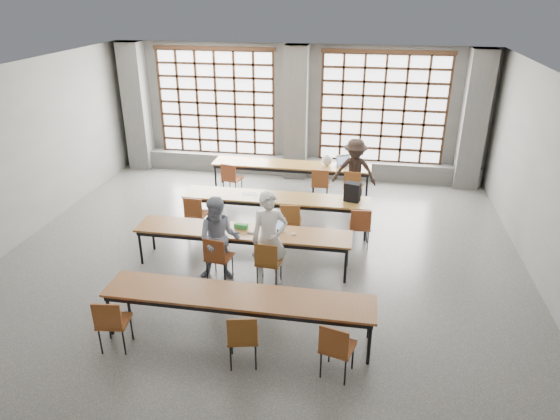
% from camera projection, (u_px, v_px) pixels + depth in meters
% --- Properties ---
extents(floor, '(11.00, 11.00, 0.00)m').
position_uv_depth(floor, '(255.00, 272.00, 9.23)').
color(floor, '#474744').
rests_on(floor, ground).
extents(ceiling, '(11.00, 11.00, 0.00)m').
position_uv_depth(ceiling, '(250.00, 80.00, 7.80)').
color(ceiling, silver).
rests_on(ceiling, floor).
extents(wall_back, '(10.00, 0.00, 10.00)m').
position_uv_depth(wall_back, '(298.00, 111.00, 13.45)').
color(wall_back, '#5D5D5A').
rests_on(wall_back, floor).
extents(column_left, '(0.60, 0.55, 3.50)m').
position_uv_depth(column_left, '(137.00, 107.00, 13.91)').
color(column_left, '#545451').
rests_on(column_left, floor).
extents(column_mid, '(0.60, 0.55, 3.50)m').
position_uv_depth(column_mid, '(296.00, 114.00, 13.20)').
color(column_mid, '#545451').
rests_on(column_mid, floor).
extents(column_right, '(0.60, 0.55, 3.50)m').
position_uv_depth(column_right, '(474.00, 121.00, 12.49)').
color(column_right, '#545451').
rests_on(column_right, floor).
extents(window_left, '(3.32, 0.12, 3.00)m').
position_uv_depth(window_left, '(216.00, 103.00, 13.67)').
color(window_left, white).
rests_on(window_left, wall_back).
extents(window_right, '(3.32, 0.12, 3.00)m').
position_uv_depth(window_right, '(383.00, 110.00, 12.97)').
color(window_right, white).
rests_on(window_right, wall_back).
extents(sill_ledge, '(9.80, 0.35, 0.50)m').
position_uv_depth(sill_ledge, '(296.00, 166.00, 13.89)').
color(sill_ledge, '#545451').
rests_on(sill_ledge, floor).
extents(desk_row_a, '(4.00, 0.70, 0.73)m').
position_uv_depth(desk_row_a, '(291.00, 166.00, 12.62)').
color(desk_row_a, brown).
rests_on(desk_row_a, floor).
extents(desk_row_b, '(4.00, 0.70, 0.73)m').
position_uv_depth(desk_row_b, '(276.00, 199.00, 10.67)').
color(desk_row_b, brown).
rests_on(desk_row_b, floor).
extents(desk_row_c, '(4.00, 0.70, 0.73)m').
position_uv_depth(desk_row_c, '(243.00, 234.00, 9.20)').
color(desk_row_c, brown).
rests_on(desk_row_c, floor).
extents(desk_row_d, '(4.00, 0.70, 0.73)m').
position_uv_depth(desk_row_d, '(238.00, 299.00, 7.29)').
color(desk_row_d, brown).
rests_on(desk_row_d, floor).
extents(chair_back_left, '(0.50, 0.50, 0.88)m').
position_uv_depth(chair_back_left, '(231.00, 176.00, 12.33)').
color(chair_back_left, maroon).
rests_on(chair_back_left, floor).
extents(chair_back_mid, '(0.43, 0.44, 0.88)m').
position_uv_depth(chair_back_mid, '(320.00, 182.00, 11.98)').
color(chair_back_mid, brown).
rests_on(chair_back_mid, floor).
extents(chair_back_right, '(0.49, 0.50, 0.88)m').
position_uv_depth(chair_back_right, '(353.00, 184.00, 11.86)').
color(chair_back_right, brown).
rests_on(chair_back_right, floor).
extents(chair_mid_left, '(0.44, 0.45, 0.88)m').
position_uv_depth(chair_mid_left, '(195.00, 212.00, 10.41)').
color(chair_mid_left, brown).
rests_on(chair_mid_left, floor).
extents(chair_mid_centre, '(0.45, 0.45, 0.88)m').
position_uv_depth(chair_mid_centre, '(290.00, 219.00, 10.09)').
color(chair_mid_centre, brown).
rests_on(chair_mid_centre, floor).
extents(chair_mid_right, '(0.45, 0.45, 0.88)m').
position_uv_depth(chair_mid_right, '(360.00, 224.00, 9.87)').
color(chair_mid_right, brown).
rests_on(chair_mid_right, floor).
extents(chair_front_left, '(0.48, 0.48, 0.88)m').
position_uv_depth(chair_front_left, '(217.00, 255.00, 8.74)').
color(chair_front_left, brown).
rests_on(chair_front_left, floor).
extents(chair_front_right, '(0.45, 0.45, 0.88)m').
position_uv_depth(chair_front_right, '(268.00, 259.00, 8.60)').
color(chair_front_right, brown).
rests_on(chair_front_right, floor).
extents(chair_near_left, '(0.47, 0.47, 0.88)m').
position_uv_depth(chair_near_left, '(111.00, 320.00, 7.04)').
color(chair_near_left, brown).
rests_on(chair_near_left, floor).
extents(chair_near_mid, '(0.50, 0.51, 0.88)m').
position_uv_depth(chair_near_mid, '(243.00, 334.00, 6.74)').
color(chair_near_mid, brown).
rests_on(chair_near_mid, floor).
extents(chair_near_right, '(0.51, 0.51, 0.88)m').
position_uv_depth(chair_near_right, '(336.00, 345.00, 6.54)').
color(chair_near_right, brown).
rests_on(chair_near_right, floor).
extents(student_male, '(0.73, 0.59, 1.73)m').
position_uv_depth(student_male, '(269.00, 239.00, 8.58)').
color(student_male, white).
rests_on(student_male, floor).
extents(student_female, '(0.84, 0.70, 1.56)m').
position_uv_depth(student_female, '(219.00, 239.00, 8.75)').
color(student_female, navy).
rests_on(student_female, floor).
extents(student_back, '(1.08, 0.67, 1.60)m').
position_uv_depth(student_back, '(355.00, 172.00, 11.86)').
color(student_back, black).
rests_on(student_back, floor).
extents(laptop_front, '(0.46, 0.43, 0.26)m').
position_uv_depth(laptop_front, '(274.00, 227.00, 9.15)').
color(laptop_front, '#ABABB0').
rests_on(laptop_front, desk_row_c).
extents(laptop_back, '(0.46, 0.43, 0.26)m').
position_uv_depth(laptop_back, '(344.00, 163.00, 12.45)').
color(laptop_back, '#AEAEB3').
rests_on(laptop_back, desk_row_a).
extents(mouse, '(0.11, 0.09, 0.04)m').
position_uv_depth(mouse, '(294.00, 234.00, 9.00)').
color(mouse, white).
rests_on(mouse, desk_row_c).
extents(green_box, '(0.26, 0.13, 0.09)m').
position_uv_depth(green_box, '(241.00, 226.00, 9.24)').
color(green_box, '#2C8633').
rests_on(green_box, desk_row_c).
extents(phone, '(0.13, 0.06, 0.01)m').
position_uv_depth(phone, '(251.00, 233.00, 9.05)').
color(phone, black).
rests_on(phone, desk_row_c).
extents(paper_sheet_a, '(0.34, 0.27, 0.00)m').
position_uv_depth(paper_sheet_a, '(249.00, 194.00, 10.78)').
color(paper_sheet_a, silver).
rests_on(paper_sheet_a, desk_row_b).
extents(paper_sheet_b, '(0.30, 0.21, 0.00)m').
position_uv_depth(paper_sheet_b, '(262.00, 197.00, 10.64)').
color(paper_sheet_b, white).
rests_on(paper_sheet_b, desk_row_b).
extents(backpack, '(0.36, 0.28, 0.40)m').
position_uv_depth(backpack, '(352.00, 192.00, 10.35)').
color(backpack, black).
rests_on(backpack, desk_row_b).
extents(plastic_bag, '(0.31, 0.27, 0.29)m').
position_uv_depth(plastic_bag, '(327.00, 160.00, 12.44)').
color(plastic_bag, silver).
rests_on(plastic_bag, desk_row_a).
extents(red_pouch, '(0.21, 0.11, 0.06)m').
position_uv_depth(red_pouch, '(114.00, 318.00, 7.13)').
color(red_pouch, '#A3142B').
rests_on(red_pouch, chair_near_left).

